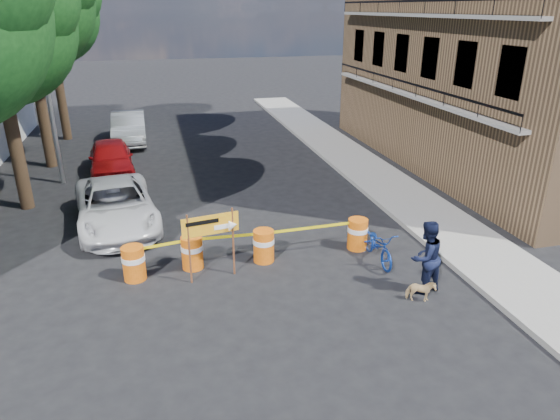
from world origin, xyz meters
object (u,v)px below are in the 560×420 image
sedan_red (111,158)px  pedestrian (426,257)px  detour_sign (218,229)px  suv_white (116,205)px  barrel_far_right (357,233)px  barrel_mid_left (192,252)px  bicycle (379,231)px  sedan_silver (129,128)px  barrel_far_left (134,263)px  barrel_mid_right (264,245)px  dog (420,291)px

sedan_red → pedestrian: bearing=-60.6°
detour_sign → suv_white: detour_sign is taller
barrel_far_right → barrel_mid_left: bearing=-179.8°
bicycle → barrel_far_right: bearing=106.5°
sedan_silver → barrel_far_right: bearing=-66.1°
barrel_far_left → barrel_mid_left: same height
barrel_far_right → sedan_silver: sedan_silver is taller
sedan_red → barrel_mid_left: bearing=-79.3°
pedestrian → sedan_silver: (-7.28, 16.72, -0.16)m
barrel_mid_left → sedan_red: 9.18m
detour_sign → pedestrian: size_ratio=1.01×
barrel_mid_right → bicycle: (2.99, -0.76, 0.43)m
barrel_far_left → sedan_silver: sedan_silver is taller
bicycle → dog: (0.12, -2.13, -0.62)m
pedestrian → suv_white: 9.46m
barrel_far_right → detour_sign: 4.17m
barrel_mid_left → sedan_red: bearing=105.9°
suv_white → sedan_red: bearing=87.2°
detour_sign → pedestrian: detour_sign is taller
barrel_mid_right → suv_white: 5.26m
barrel_mid_left → sedan_silver: (-1.96, 14.19, 0.29)m
barrel_mid_right → bicycle: 3.12m
dog → suv_white: 9.51m
pedestrian → suv_white: bearing=-56.9°
barrel_mid_left → barrel_far_right: size_ratio=1.00×
detour_sign → bicycle: size_ratio=1.03×
sedan_red → sedan_silver: bearing=78.8°
barrel_far_left → detour_sign: bearing=-11.2°
dog → sedan_red: 14.01m
pedestrian → suv_white: (-7.39, 5.90, -0.22)m
barrel_far_right → bicycle: size_ratio=0.50×
barrel_far_right → suv_white: (-6.72, 3.35, 0.22)m
barrel_mid_left → barrel_mid_right: same height
dog → suv_white: size_ratio=0.13×
barrel_mid_left → suv_white: (-2.06, 3.37, 0.22)m
detour_sign → barrel_mid_left: bearing=124.4°
sedan_silver → bicycle: bearing=-66.6°
barrel_far_right → barrel_mid_right: bearing=-178.0°
barrel_far_right → bicycle: bicycle is taller
barrel_mid_right → suv_white: size_ratio=0.18×
detour_sign → sedan_red: (-3.16, 9.50, -0.64)m
barrel_mid_left → detour_sign: detour_sign is taller
dog → barrel_mid_right: bearing=66.3°
bicycle → barrel_mid_left: bearing=171.0°
barrel_far_left → pedestrian: bearing=-18.6°
sedan_red → bicycle: bearing=-57.7°
pedestrian → suv_white: size_ratio=0.37×
barrel_mid_right → pedestrian: 4.23m
detour_sign → sedan_silver: 15.09m
pedestrian → sedan_silver: bearing=-84.7°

